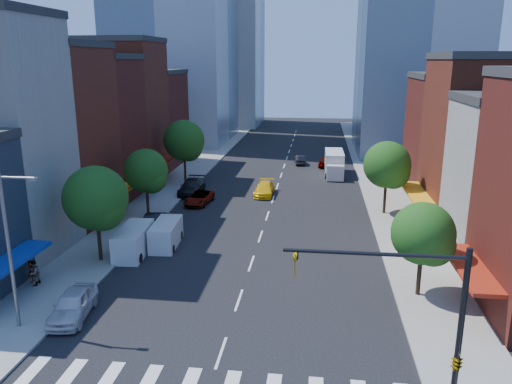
{
  "coord_description": "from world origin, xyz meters",
  "views": [
    {
      "loc": [
        4.71,
        -22.83,
        14.99
      ],
      "look_at": [
        0.07,
        14.34,
        5.0
      ],
      "focal_mm": 35.0,
      "sensor_mm": 36.0,
      "label": 1
    }
  ],
  "objects_px": {
    "traffic_car_oncoming": "(300,160)",
    "traffic_car_far": "(326,162)",
    "parked_car_third": "(199,198)",
    "parked_car_rear": "(192,187)",
    "parked_car_front": "(73,305)",
    "pedestrian_near": "(31,271)",
    "box_truck": "(334,164)",
    "taxi": "(264,189)",
    "cargo_van_far": "(166,235)",
    "parked_car_second": "(154,224)",
    "pedestrian_far": "(34,273)",
    "cargo_van_near": "(133,242)"
  },
  "relations": [
    {
      "from": "cargo_van_near",
      "to": "pedestrian_far",
      "type": "relative_size",
      "value": 2.99
    },
    {
      "from": "cargo_van_far",
      "to": "pedestrian_near",
      "type": "relative_size",
      "value": 3.04
    },
    {
      "from": "pedestrian_near",
      "to": "cargo_van_far",
      "type": "bearing_deg",
      "value": -52.35
    },
    {
      "from": "parked_car_rear",
      "to": "cargo_van_far",
      "type": "distance_m",
      "value": 16.65
    },
    {
      "from": "parked_car_front",
      "to": "traffic_car_far",
      "type": "distance_m",
      "value": 48.27
    },
    {
      "from": "taxi",
      "to": "traffic_car_oncoming",
      "type": "bearing_deg",
      "value": 80.49
    },
    {
      "from": "parked_car_third",
      "to": "parked_car_rear",
      "type": "relative_size",
      "value": 0.84
    },
    {
      "from": "traffic_car_oncoming",
      "to": "traffic_car_far",
      "type": "relative_size",
      "value": 0.9
    },
    {
      "from": "parked_car_front",
      "to": "parked_car_second",
      "type": "distance_m",
      "value": 15.09
    },
    {
      "from": "traffic_car_oncoming",
      "to": "cargo_van_far",
      "type": "bearing_deg",
      "value": 66.98
    },
    {
      "from": "cargo_van_far",
      "to": "box_truck",
      "type": "bearing_deg",
      "value": 58.94
    },
    {
      "from": "pedestrian_near",
      "to": "cargo_van_near",
      "type": "bearing_deg",
      "value": -51.36
    },
    {
      "from": "traffic_car_oncoming",
      "to": "box_truck",
      "type": "xyz_separation_m",
      "value": [
        4.84,
        -6.71,
        0.83
      ]
    },
    {
      "from": "parked_car_rear",
      "to": "traffic_car_far",
      "type": "height_order",
      "value": "parked_car_rear"
    },
    {
      "from": "cargo_van_far",
      "to": "pedestrian_far",
      "type": "xyz_separation_m",
      "value": [
        -6.55,
        -8.57,
        0.03
      ]
    },
    {
      "from": "pedestrian_near",
      "to": "pedestrian_far",
      "type": "distance_m",
      "value": 0.64
    },
    {
      "from": "parked_car_third",
      "to": "parked_car_front",
      "type": "bearing_deg",
      "value": -88.61
    },
    {
      "from": "parked_car_rear",
      "to": "pedestrian_far",
      "type": "height_order",
      "value": "pedestrian_far"
    },
    {
      "from": "taxi",
      "to": "parked_car_second",
      "type": "bearing_deg",
      "value": -119.88
    },
    {
      "from": "parked_car_second",
      "to": "traffic_car_oncoming",
      "type": "height_order",
      "value": "parked_car_second"
    },
    {
      "from": "parked_car_third",
      "to": "cargo_van_far",
      "type": "xyz_separation_m",
      "value": [
        0.19,
        -12.55,
        0.34
      ]
    },
    {
      "from": "traffic_car_oncoming",
      "to": "traffic_car_far",
      "type": "distance_m",
      "value": 4.0
    },
    {
      "from": "parked_car_front",
      "to": "pedestrian_near",
      "type": "bearing_deg",
      "value": 134.14
    },
    {
      "from": "parked_car_second",
      "to": "taxi",
      "type": "xyz_separation_m",
      "value": [
        8.36,
        14.03,
        -0.09
      ]
    },
    {
      "from": "parked_car_second",
      "to": "cargo_van_far",
      "type": "relative_size",
      "value": 1.01
    },
    {
      "from": "pedestrian_far",
      "to": "traffic_car_far",
      "type": "bearing_deg",
      "value": 157.13
    },
    {
      "from": "parked_car_front",
      "to": "traffic_car_oncoming",
      "type": "height_order",
      "value": "parked_car_front"
    },
    {
      "from": "box_truck",
      "to": "pedestrian_far",
      "type": "xyz_separation_m",
      "value": [
        -21.03,
        -36.8,
        -0.44
      ]
    },
    {
      "from": "parked_car_rear",
      "to": "pedestrian_near",
      "type": "xyz_separation_m",
      "value": [
        -5.0,
        -24.66,
        0.12
      ]
    },
    {
      "from": "cargo_van_far",
      "to": "taxi",
      "type": "relative_size",
      "value": 0.98
    },
    {
      "from": "taxi",
      "to": "box_truck",
      "type": "relative_size",
      "value": 0.64
    },
    {
      "from": "cargo_van_near",
      "to": "pedestrian_far",
      "type": "xyz_separation_m",
      "value": [
        -4.55,
        -6.46,
        -0.05
      ]
    },
    {
      "from": "traffic_car_far",
      "to": "pedestrian_far",
      "type": "relative_size",
      "value": 2.44
    },
    {
      "from": "traffic_car_oncoming",
      "to": "taxi",
      "type": "bearing_deg",
      "value": 72.01
    },
    {
      "from": "cargo_van_far",
      "to": "box_truck",
      "type": "height_order",
      "value": "box_truck"
    },
    {
      "from": "parked_car_second",
      "to": "parked_car_rear",
      "type": "xyz_separation_m",
      "value": [
        0.0,
        13.56,
        0.02
      ]
    },
    {
      "from": "parked_car_second",
      "to": "box_truck",
      "type": "bearing_deg",
      "value": 49.29
    },
    {
      "from": "cargo_van_far",
      "to": "parked_car_second",
      "type": "bearing_deg",
      "value": 120.17
    },
    {
      "from": "parked_car_front",
      "to": "pedestrian_far",
      "type": "relative_size",
      "value": 2.72
    },
    {
      "from": "parked_car_third",
      "to": "taxi",
      "type": "distance_m",
      "value": 7.91
    },
    {
      "from": "box_truck",
      "to": "pedestrian_near",
      "type": "xyz_separation_m",
      "value": [
        -21.49,
        -36.36,
        -0.52
      ]
    },
    {
      "from": "box_truck",
      "to": "pedestrian_far",
      "type": "bearing_deg",
      "value": -120.68
    },
    {
      "from": "parked_car_front",
      "to": "traffic_car_oncoming",
      "type": "xyz_separation_m",
      "value": [
        11.65,
        47.05,
        -0.18
      ]
    },
    {
      "from": "pedestrian_near",
      "to": "box_truck",
      "type": "bearing_deg",
      "value": -42.19
    },
    {
      "from": "parked_car_rear",
      "to": "traffic_car_oncoming",
      "type": "bearing_deg",
      "value": 57.38
    },
    {
      "from": "cargo_van_far",
      "to": "taxi",
      "type": "distance_m",
      "value": 18.15
    },
    {
      "from": "box_truck",
      "to": "pedestrian_far",
      "type": "relative_size",
      "value": 4.41
    },
    {
      "from": "cargo_van_near",
      "to": "box_truck",
      "type": "relative_size",
      "value": 0.68
    },
    {
      "from": "pedestrian_near",
      "to": "traffic_car_oncoming",
      "type": "bearing_deg",
      "value": -32.73
    },
    {
      "from": "cargo_van_far",
      "to": "traffic_car_oncoming",
      "type": "relative_size",
      "value": 1.25
    }
  ]
}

